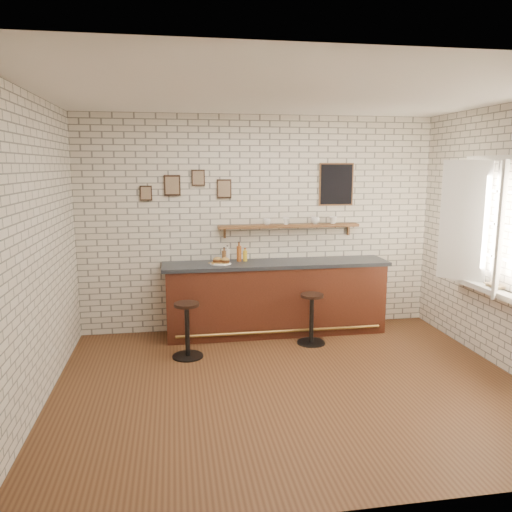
% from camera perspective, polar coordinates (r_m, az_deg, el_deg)
% --- Properties ---
extents(ground, '(5.00, 5.00, 0.00)m').
position_cam_1_polar(ground, '(5.53, 4.05, -14.45)').
color(ground, brown).
rests_on(ground, ground).
extents(bar_counter, '(3.10, 0.65, 1.01)m').
position_cam_1_polar(bar_counter, '(6.96, 2.28, -4.75)').
color(bar_counter, '#532316').
rests_on(bar_counter, ground).
extents(sandwich_plate, '(0.28, 0.28, 0.01)m').
position_cam_1_polar(sandwich_plate, '(6.72, -4.07, -0.87)').
color(sandwich_plate, white).
rests_on(sandwich_plate, bar_counter).
extents(ciabatta_sandwich, '(0.24, 0.17, 0.08)m').
position_cam_1_polar(ciabatta_sandwich, '(6.71, -3.99, -0.50)').
color(ciabatta_sandwich, tan).
rests_on(ciabatta_sandwich, sandwich_plate).
extents(potato_chips, '(0.26, 0.18, 0.00)m').
position_cam_1_polar(potato_chips, '(6.71, -4.17, -0.81)').
color(potato_chips, gold).
rests_on(potato_chips, sandwich_plate).
extents(bitters_bottle_brown, '(0.06, 0.06, 0.20)m').
position_cam_1_polar(bitters_bottle_brown, '(6.86, -3.66, 0.02)').
color(bitters_bottle_brown, brown).
rests_on(bitters_bottle_brown, bar_counter).
extents(bitters_bottle_white, '(0.06, 0.06, 0.23)m').
position_cam_1_polar(bitters_bottle_white, '(6.86, -3.28, 0.11)').
color(bitters_bottle_white, white).
rests_on(bitters_bottle_white, bar_counter).
extents(bitters_bottle_amber, '(0.07, 0.07, 0.27)m').
position_cam_1_polar(bitters_bottle_amber, '(6.88, -1.95, 0.31)').
color(bitters_bottle_amber, '#964718').
rests_on(bitters_bottle_amber, bar_counter).
extents(condiment_bottle_yellow, '(0.06, 0.06, 0.19)m').
position_cam_1_polar(condiment_bottle_yellow, '(6.90, -1.25, 0.06)').
color(condiment_bottle_yellow, gold).
rests_on(condiment_bottle_yellow, bar_counter).
extents(bar_stool_left, '(0.39, 0.39, 0.68)m').
position_cam_1_polar(bar_stool_left, '(6.18, -7.87, -8.18)').
color(bar_stool_left, black).
rests_on(bar_stool_left, ground).
extents(bar_stool_right, '(0.39, 0.39, 0.67)m').
position_cam_1_polar(bar_stool_right, '(6.62, 6.37, -6.95)').
color(bar_stool_right, black).
rests_on(bar_stool_right, ground).
extents(wall_shelf, '(2.00, 0.18, 0.18)m').
position_cam_1_polar(wall_shelf, '(7.02, 3.78, 3.44)').
color(wall_shelf, brown).
rests_on(wall_shelf, ground).
extents(shelf_cup_a, '(0.16, 0.16, 0.09)m').
position_cam_1_polar(shelf_cup_a, '(6.95, 1.25, 3.94)').
color(shelf_cup_a, white).
rests_on(shelf_cup_a, wall_shelf).
extents(shelf_cup_b, '(0.14, 0.14, 0.09)m').
position_cam_1_polar(shelf_cup_b, '(7.00, 3.46, 4.00)').
color(shelf_cup_b, white).
rests_on(shelf_cup_b, wall_shelf).
extents(shelf_cup_c, '(0.14, 0.14, 0.10)m').
position_cam_1_polar(shelf_cup_c, '(7.11, 6.77, 4.05)').
color(shelf_cup_c, white).
rests_on(shelf_cup_c, wall_shelf).
extents(shelf_cup_d, '(0.13, 0.13, 0.10)m').
position_cam_1_polar(shelf_cup_d, '(7.18, 8.80, 4.07)').
color(shelf_cup_d, white).
rests_on(shelf_cup_d, wall_shelf).
extents(back_wall_decor, '(2.96, 0.02, 0.56)m').
position_cam_1_polar(back_wall_decor, '(7.01, 2.30, 8.10)').
color(back_wall_decor, black).
rests_on(back_wall_decor, ground).
extents(window_sill, '(0.20, 1.35, 0.06)m').
position_cam_1_polar(window_sill, '(6.46, 24.71, -3.30)').
color(window_sill, white).
rests_on(window_sill, ground).
extents(casement_window, '(0.40, 1.30, 1.56)m').
position_cam_1_polar(casement_window, '(6.32, 24.90, 3.31)').
color(casement_window, white).
rests_on(casement_window, ground).
extents(book_lower, '(0.16, 0.21, 0.02)m').
position_cam_1_polar(book_lower, '(6.34, 25.21, -3.21)').
color(book_lower, tan).
rests_on(book_lower, window_sill).
extents(book_upper, '(0.20, 0.25, 0.02)m').
position_cam_1_polar(book_upper, '(6.34, 25.23, -3.05)').
color(book_upper, tan).
rests_on(book_upper, book_lower).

